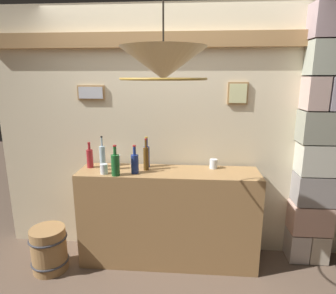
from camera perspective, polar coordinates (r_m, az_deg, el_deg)
panelled_rear_partition at (r=2.97m, az=0.51°, el=3.55°), size 3.62×0.15×2.52m
stone_pillar at (r=3.10m, az=27.49°, el=0.88°), size 0.39×0.30×2.45m
bar_shelf_unit at (r=2.96m, az=0.08°, el=-13.64°), size 1.73×0.42×0.96m
liquor_bottle_rye at (r=2.87m, az=-4.25°, el=-1.71°), size 0.06×0.06×0.31m
liquor_bottle_bourbon at (r=2.67m, az=-10.34°, el=-3.37°), size 0.08×0.08×0.29m
liquor_bottle_tequila at (r=2.96m, az=-15.17°, el=-2.08°), size 0.06×0.06×0.26m
liquor_bottle_rum at (r=2.84m, az=-12.79°, el=-2.06°), size 0.06×0.06×0.33m
liquor_bottle_amaro at (r=2.78m, az=-4.37°, el=-2.18°), size 0.05×0.05×0.31m
liquor_bottle_sherry at (r=2.71m, az=-6.58°, el=-3.15°), size 0.07×0.07×0.27m
glass_tumbler_rocks at (r=2.75m, az=-12.53°, el=-4.24°), size 0.07×0.07×0.09m
glass_tumbler_highball at (r=3.00m, az=-10.13°, el=-2.54°), size 0.08×0.08×0.10m
glass_tumbler_shot at (r=2.88m, az=8.95°, el=-3.29°), size 0.08×0.08×0.09m
pendant_lamp at (r=1.94m, az=-0.91°, el=15.96°), size 0.57×0.57×0.54m
wooden_barrel at (r=3.18m, az=-22.41°, el=-18.13°), size 0.36×0.36×0.44m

